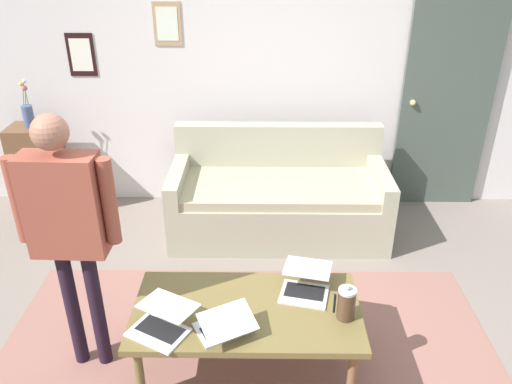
# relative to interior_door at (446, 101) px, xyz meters

# --- Properties ---
(ground_plane) EXTENTS (7.68, 7.68, 0.00)m
(ground_plane) POSITION_rel_interior_door_xyz_m (1.67, 2.11, -1.02)
(ground_plane) COLOR slate
(area_rug) EXTENTS (3.17, 2.13, 0.01)m
(area_rug) POSITION_rel_interior_door_xyz_m (1.75, 2.26, -1.02)
(area_rug) COLOR #8D5C53
(area_rug) RESTS_ON ground_plane
(back_wall) EXTENTS (7.04, 0.11, 2.70)m
(back_wall) POSITION_rel_interior_door_xyz_m (1.67, -0.09, 0.33)
(back_wall) COLOR silver
(back_wall) RESTS_ON ground_plane
(interior_door) EXTENTS (0.82, 0.09, 2.05)m
(interior_door) POSITION_rel_interior_door_xyz_m (0.00, 0.00, 0.00)
(interior_door) COLOR #455049
(interior_door) RESTS_ON ground_plane
(couch) EXTENTS (1.84, 0.85, 0.88)m
(couch) POSITION_rel_interior_door_xyz_m (1.52, 0.55, -0.72)
(couch) COLOR #A49F89
(couch) RESTS_ON ground_plane
(coffee_table) EXTENTS (1.32, 0.70, 0.44)m
(coffee_table) POSITION_rel_interior_door_xyz_m (1.75, 2.16, -0.62)
(coffee_table) COLOR brown
(coffee_table) RESTS_ON ground_plane
(laptop_left) EXTENTS (0.35, 0.39, 0.13)m
(laptop_left) POSITION_rel_interior_door_xyz_m (1.40, 2.00, -0.53)
(laptop_left) COLOR silver
(laptop_left) RESTS_ON coffee_table
(laptop_center) EXTENTS (0.38, 0.38, 0.14)m
(laptop_center) POSITION_rel_interior_door_xyz_m (1.87, 2.35, -0.54)
(laptop_center) COLOR silver
(laptop_center) RESTS_ON coffee_table
(laptop_right) EXTENTS (0.42, 0.42, 0.13)m
(laptop_right) POSITION_rel_interior_door_xyz_m (2.21, 2.34, -0.54)
(laptop_right) COLOR silver
(laptop_right) RESTS_ON coffee_table
(french_press) EXTENTS (0.12, 0.10, 0.23)m
(french_press) POSITION_rel_interior_door_xyz_m (1.19, 2.23, -0.48)
(french_press) COLOR #4C3323
(french_press) RESTS_ON coffee_table
(side_shelf) EXTENTS (0.42, 0.32, 0.85)m
(side_shelf) POSITION_rel_interior_door_xyz_m (3.72, 0.24, -0.60)
(side_shelf) COLOR brown
(side_shelf) RESTS_ON ground_plane
(flower_vase) EXTENTS (0.09, 0.10, 0.43)m
(flower_vase) POSITION_rel_interior_door_xyz_m (3.72, 0.23, -0.05)
(flower_vase) COLOR #455784
(flower_vase) RESTS_ON side_shelf
(person_standing) EXTENTS (0.57, 0.19, 1.61)m
(person_standing) POSITION_rel_interior_door_xyz_m (2.71, 2.14, 0.01)
(person_standing) COLOR black
(person_standing) RESTS_ON ground_plane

